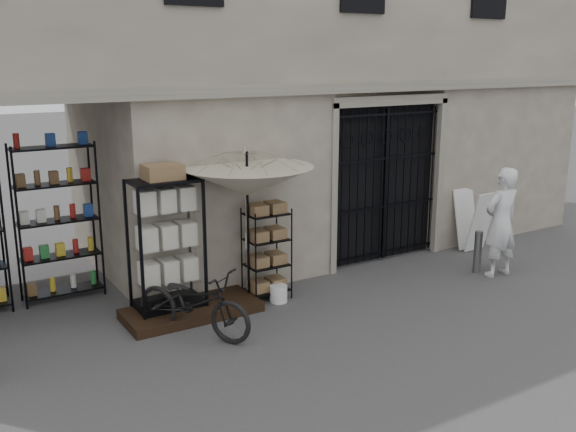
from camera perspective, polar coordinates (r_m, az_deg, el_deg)
ground at (r=9.75m, az=8.46°, el=-8.83°), size 80.00×80.00×0.00m
main_building at (r=12.33m, az=-3.34°, el=17.44°), size 14.00×4.00×9.00m
shop_recess at (r=9.97m, az=-22.93°, el=-0.21°), size 3.00×1.70×3.00m
shop_shelving at (r=10.50m, az=-23.51°, el=-1.00°), size 2.70×0.50×2.50m
iron_gate at (r=12.08m, az=8.14°, el=3.08°), size 2.50×0.21×3.00m
step_platform at (r=9.77m, az=-8.56°, el=-8.29°), size 2.00×0.90×0.15m
display_cabinet at (r=9.50m, az=-10.71°, el=-3.05°), size 0.98×0.63×2.07m
wire_rack at (r=10.13m, az=-1.91°, el=-3.45°), size 0.77×0.68×1.47m
market_umbrella at (r=9.64m, az=-3.66°, el=3.83°), size 1.84×1.88×2.86m
white_bucket at (r=10.15m, az=-0.85°, el=-6.91°), size 0.34×0.34×0.27m
bicycle at (r=9.15m, az=-8.30°, el=-10.39°), size 1.04×1.15×1.82m
steel_bollard at (r=11.91m, az=16.51°, el=-3.07°), size 0.15×0.15×0.76m
shopkeeper at (r=11.98m, az=18.07°, el=-4.99°), size 0.77×1.95×0.46m
easel_sign at (r=13.18m, az=16.14°, el=-0.36°), size 0.61×0.69×1.19m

